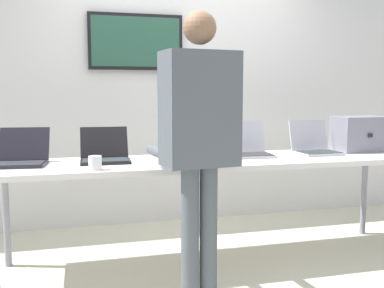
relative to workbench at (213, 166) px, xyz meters
name	(u,v)px	position (x,y,z in m)	size (l,w,h in m)	color
ground	(212,261)	(0.00, 0.00, -0.76)	(8.00, 8.00, 0.04)	beige
back_wall	(179,86)	(-0.01, 1.13, 0.62)	(8.00, 0.11, 2.70)	silver
workbench	(213,166)	(0.00, 0.00, 0.00)	(3.24, 0.70, 0.79)	silver
equipment_box	(359,134)	(1.36, 0.13, 0.20)	(0.42, 0.29, 0.30)	slate
laptop_station_0	(21,156)	(-1.38, 0.10, 0.11)	(0.38, 0.40, 0.25)	black
laptop_station_1	(105,154)	(-0.80, 0.10, 0.11)	(0.36, 0.36, 0.24)	black
laptop_station_2	(182,151)	(-0.22, 0.09, 0.10)	(0.33, 0.29, 0.23)	#ADAEB8
laptop_station_3	(249,148)	(0.34, 0.11, 0.11)	(0.34, 0.35, 0.27)	#AEAFBA
laptop_station_4	(314,146)	(0.91, 0.09, 0.11)	(0.35, 0.34, 0.27)	#B0AEB9
person	(199,129)	(-0.28, -0.62, 0.33)	(0.50, 0.63, 1.77)	#52585F
coffee_mug	(95,163)	(-0.88, -0.25, 0.10)	(0.09, 0.09, 0.09)	white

